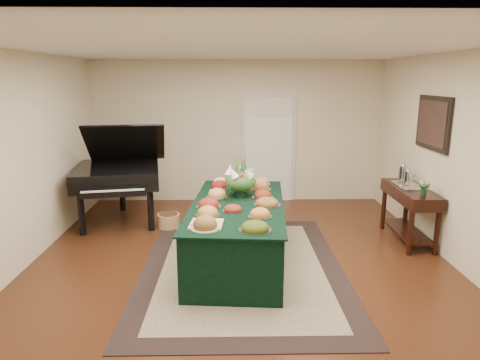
{
  "coord_description": "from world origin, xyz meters",
  "views": [
    {
      "loc": [
        -0.1,
        -5.2,
        2.37
      ],
      "look_at": [
        0.0,
        0.3,
        1.05
      ],
      "focal_mm": 32.0,
      "sensor_mm": 36.0,
      "label": 1
    }
  ],
  "objects_px": {
    "mahogany_sideboard": "(410,200)",
    "floral_centerpiece": "(240,177)",
    "buffet_table": "(238,232)",
    "grand_piano": "(118,174)"
  },
  "relations": [
    {
      "from": "mahogany_sideboard",
      "to": "floral_centerpiece",
      "type": "bearing_deg",
      "value": -172.8
    },
    {
      "from": "buffet_table",
      "to": "floral_centerpiece",
      "type": "bearing_deg",
      "value": 83.61
    },
    {
      "from": "grand_piano",
      "to": "mahogany_sideboard",
      "type": "distance_m",
      "value": 4.59
    },
    {
      "from": "buffet_table",
      "to": "mahogany_sideboard",
      "type": "relative_size",
      "value": 2.04
    },
    {
      "from": "floral_centerpiece",
      "to": "grand_piano",
      "type": "relative_size",
      "value": 0.24
    },
    {
      "from": "floral_centerpiece",
      "to": "grand_piano",
      "type": "bearing_deg",
      "value": 147.32
    },
    {
      "from": "buffet_table",
      "to": "grand_piano",
      "type": "xyz_separation_m",
      "value": [
        -1.96,
        1.64,
        0.43
      ]
    },
    {
      "from": "mahogany_sideboard",
      "to": "grand_piano",
      "type": "bearing_deg",
      "value": 167.84
    },
    {
      "from": "floral_centerpiece",
      "to": "mahogany_sideboard",
      "type": "distance_m",
      "value": 2.54
    },
    {
      "from": "buffet_table",
      "to": "mahogany_sideboard",
      "type": "xyz_separation_m",
      "value": [
        2.53,
        0.67,
        0.23
      ]
    }
  ]
}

